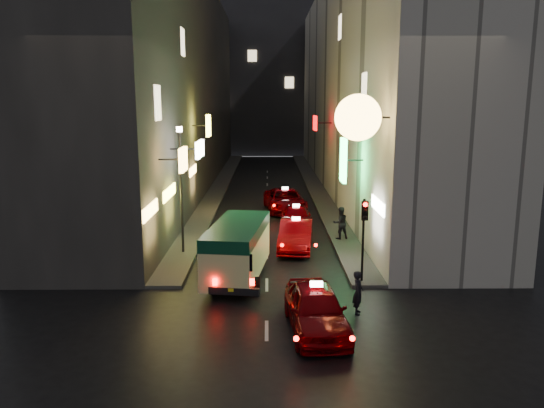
{
  "coord_description": "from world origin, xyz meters",
  "views": [
    {
      "loc": [
        0.04,
        -12.66,
        7.61
      ],
      "look_at": [
        0.25,
        13.0,
        2.58
      ],
      "focal_mm": 35.0,
      "sensor_mm": 36.0,
      "label": 1
    }
  ],
  "objects_px": {
    "minibus": "(238,245)",
    "taxi_near": "(316,305)",
    "lamp_post": "(181,181)",
    "traffic_light": "(364,223)",
    "pedestrian_crossing": "(358,290)"
  },
  "relations": [
    {
      "from": "minibus",
      "to": "taxi_near",
      "type": "relative_size",
      "value": 1.02
    },
    {
      "from": "minibus",
      "to": "taxi_near",
      "type": "height_order",
      "value": "minibus"
    },
    {
      "from": "minibus",
      "to": "traffic_light",
      "type": "bearing_deg",
      "value": -8.34
    },
    {
      "from": "minibus",
      "to": "pedestrian_crossing",
      "type": "height_order",
      "value": "minibus"
    },
    {
      "from": "pedestrian_crossing",
      "to": "lamp_post",
      "type": "distance_m",
      "value": 11.01
    },
    {
      "from": "traffic_light",
      "to": "lamp_post",
      "type": "bearing_deg",
      "value": 151.09
    },
    {
      "from": "pedestrian_crossing",
      "to": "taxi_near",
      "type": "bearing_deg",
      "value": 142.06
    },
    {
      "from": "minibus",
      "to": "taxi_near",
      "type": "bearing_deg",
      "value": -61.06
    },
    {
      "from": "pedestrian_crossing",
      "to": "minibus",
      "type": "bearing_deg",
      "value": 60.92
    },
    {
      "from": "minibus",
      "to": "lamp_post",
      "type": "xyz_separation_m",
      "value": [
        -2.95,
        3.76,
        2.17
      ]
    },
    {
      "from": "lamp_post",
      "to": "minibus",
      "type": "bearing_deg",
      "value": -51.84
    },
    {
      "from": "taxi_near",
      "to": "pedestrian_crossing",
      "type": "bearing_deg",
      "value": 41.29
    },
    {
      "from": "lamp_post",
      "to": "traffic_light",
      "type": "bearing_deg",
      "value": -28.91
    },
    {
      "from": "lamp_post",
      "to": "taxi_near",
      "type": "bearing_deg",
      "value": -56.97
    },
    {
      "from": "taxi_near",
      "to": "traffic_light",
      "type": "relative_size",
      "value": 1.67
    }
  ]
}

